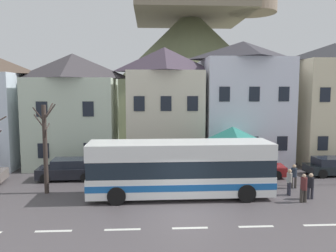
% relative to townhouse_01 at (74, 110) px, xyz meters
% --- Properties ---
extents(ground_plane, '(40.00, 60.00, 0.07)m').
position_rel_townhouse_01_xyz_m(ground_plane, '(7.89, -11.85, -4.53)').
color(ground_plane, '#514B4E').
extents(townhouse_01, '(6.65, 5.76, 8.99)m').
position_rel_townhouse_01_xyz_m(townhouse_01, '(0.00, 0.00, 0.00)').
color(townhouse_01, beige).
rests_on(townhouse_01, ground_plane).
extents(townhouse_02, '(5.91, 5.41, 9.52)m').
position_rel_townhouse_01_xyz_m(townhouse_02, '(7.34, -0.18, 0.26)').
color(townhouse_02, beige).
rests_on(townhouse_02, ground_plane).
extents(townhouse_03, '(6.75, 6.72, 10.12)m').
position_rel_townhouse_01_xyz_m(townhouse_03, '(13.95, 0.48, 0.56)').
color(townhouse_03, silver).
rests_on(townhouse_03, ground_plane).
extents(townhouse_04, '(6.04, 5.32, 9.93)m').
position_rel_townhouse_01_xyz_m(townhouse_04, '(21.39, -0.22, 0.47)').
color(townhouse_04, beige).
rests_on(townhouse_04, ground_plane).
extents(hilltop_castle, '(35.08, 35.08, 26.19)m').
position_rel_townhouse_01_xyz_m(hilltop_castle, '(11.85, 18.80, 4.76)').
color(hilltop_castle, '#606646').
rests_on(hilltop_castle, ground_plane).
extents(transit_bus, '(10.47, 2.84, 3.19)m').
position_rel_townhouse_01_xyz_m(transit_bus, '(7.86, -8.91, -2.88)').
color(transit_bus, white).
rests_on(transit_bus, ground_plane).
extents(bus_shelter, '(3.60, 3.60, 3.57)m').
position_rel_townhouse_01_xyz_m(bus_shelter, '(11.91, -4.64, -1.53)').
color(bus_shelter, '#473D33').
rests_on(bus_shelter, ground_plane).
extents(parked_car_00, '(4.02, 2.06, 1.42)m').
position_rel_townhouse_01_xyz_m(parked_car_00, '(0.56, -4.71, -3.80)').
color(parked_car_00, black).
rests_on(parked_car_00, ground_plane).
extents(parked_car_02, '(4.38, 2.29, 1.28)m').
position_rel_townhouse_01_xyz_m(parked_car_02, '(13.47, -4.60, -3.86)').
color(parked_car_02, maroon).
rests_on(parked_car_02, ground_plane).
extents(parked_car_03, '(3.96, 1.97, 1.28)m').
position_rel_townhouse_01_xyz_m(parked_car_03, '(19.32, -4.57, -3.87)').
color(parked_car_03, black).
rests_on(parked_car_03, ground_plane).
extents(pedestrian_00, '(0.38, 0.36, 1.48)m').
position_rel_townhouse_01_xyz_m(pedestrian_00, '(15.14, -9.76, -3.67)').
color(pedestrian_00, '#2D2D38').
rests_on(pedestrian_00, ground_plane).
extents(pedestrian_01, '(0.35, 0.35, 1.51)m').
position_rel_townhouse_01_xyz_m(pedestrian_01, '(15.10, -7.63, -3.62)').
color(pedestrian_01, '#38332D').
rests_on(pedestrian_01, ground_plane).
extents(pedestrian_02, '(0.31, 0.34, 1.55)m').
position_rel_townhouse_01_xyz_m(pedestrian_02, '(14.23, -9.01, -3.63)').
color(pedestrian_02, '#2D2D38').
rests_on(pedestrian_02, ground_plane).
extents(pedestrian_03, '(0.39, 0.35, 1.59)m').
position_rel_townhouse_01_xyz_m(pedestrian_03, '(14.49, -10.29, -3.66)').
color(pedestrian_03, '#38332D').
rests_on(pedestrian_03, ground_plane).
extents(public_bench, '(1.71, 0.48, 0.87)m').
position_rel_townhouse_01_xyz_m(public_bench, '(12.02, -2.87, -4.02)').
color(public_bench, '#473828').
rests_on(public_bench, ground_plane).
extents(bare_tree_01, '(1.55, 2.56, 5.33)m').
position_rel_townhouse_01_xyz_m(bare_tree_01, '(-0.02, -7.80, -1.60)').
color(bare_tree_01, '#382D28').
rests_on(bare_tree_01, ground_plane).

